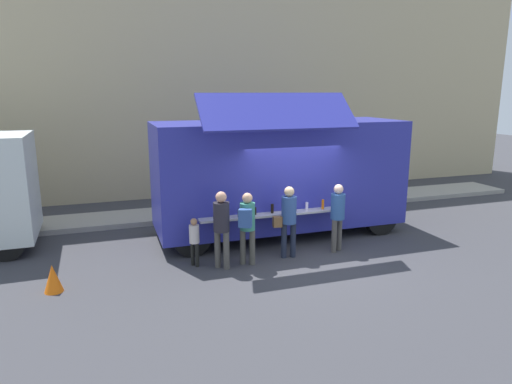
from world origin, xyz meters
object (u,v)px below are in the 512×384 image
at_px(customer_mid_with_backpack, 247,222).
at_px(customer_rear_waiting, 221,223).
at_px(trash_bin, 357,191).
at_px(customer_front_ordering, 288,216).
at_px(customer_extra_browsing, 338,212).
at_px(food_truck_main, 280,174).
at_px(child_near_queue, 194,238).
at_px(traffic_cone_orange, 53,278).

relative_size(customer_mid_with_backpack, customer_rear_waiting, 0.95).
relative_size(trash_bin, customer_front_ordering, 0.51).
distance_m(trash_bin, customer_front_ordering, 6.00).
bearing_deg(customer_rear_waiting, customer_extra_browsing, -40.53).
height_order(customer_front_ordering, customer_rear_waiting, customer_rear_waiting).
relative_size(food_truck_main, customer_rear_waiting, 3.81).
xyz_separation_m(food_truck_main, child_near_queue, (-2.66, -1.60, -1.01)).
bearing_deg(child_near_queue, traffic_cone_orange, 157.24).
bearing_deg(food_truck_main, traffic_cone_orange, -159.53).
xyz_separation_m(trash_bin, child_near_queue, (-6.52, -3.92, 0.23)).
distance_m(food_truck_main, customer_mid_with_backpack, 2.54).
xyz_separation_m(customer_mid_with_backpack, child_near_queue, (-1.13, 0.31, -0.35)).
height_order(food_truck_main, customer_mid_with_backpack, food_truck_main).
height_order(trash_bin, customer_rear_waiting, customer_rear_waiting).
height_order(food_truck_main, customer_front_ordering, food_truck_main).
xyz_separation_m(customer_front_ordering, customer_extra_browsing, (1.28, 0.00, -0.01)).
distance_m(food_truck_main, child_near_queue, 3.26).
height_order(customer_extra_browsing, child_near_queue, customer_extra_browsing).
relative_size(customer_rear_waiting, customer_extra_browsing, 1.04).
height_order(trash_bin, customer_mid_with_backpack, customer_mid_with_backpack).
xyz_separation_m(customer_mid_with_backpack, customer_rear_waiting, (-0.58, -0.00, 0.02)).
bearing_deg(traffic_cone_orange, customer_front_ordering, 2.93).
distance_m(customer_front_ordering, customer_extra_browsing, 1.28).
bearing_deg(customer_front_ordering, customer_extra_browsing, -84.11).
height_order(customer_front_ordering, child_near_queue, customer_front_ordering).
relative_size(food_truck_main, customer_mid_with_backpack, 3.99).
height_order(food_truck_main, trash_bin, food_truck_main).
distance_m(traffic_cone_orange, customer_mid_with_backpack, 4.06).
distance_m(customer_mid_with_backpack, child_near_queue, 1.22).
distance_m(customer_rear_waiting, child_near_queue, 0.73).
height_order(customer_rear_waiting, child_near_queue, customer_rear_waiting).
distance_m(customer_rear_waiting, customer_extra_browsing, 2.91).
bearing_deg(food_truck_main, customer_front_ordering, -105.30).
bearing_deg(customer_rear_waiting, traffic_cone_orange, 138.60).
height_order(trash_bin, customer_front_ordering, customer_front_ordering).
bearing_deg(child_near_queue, trash_bin, -0.32).
relative_size(food_truck_main, traffic_cone_orange, 11.96).
distance_m(trash_bin, customer_mid_with_backpack, 6.88).
bearing_deg(customer_extra_browsing, customer_front_ordering, 62.98).
xyz_separation_m(traffic_cone_orange, trash_bin, (9.39, 4.35, 0.15)).
bearing_deg(traffic_cone_orange, food_truck_main, 20.15).
height_order(food_truck_main, customer_rear_waiting, food_truck_main).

